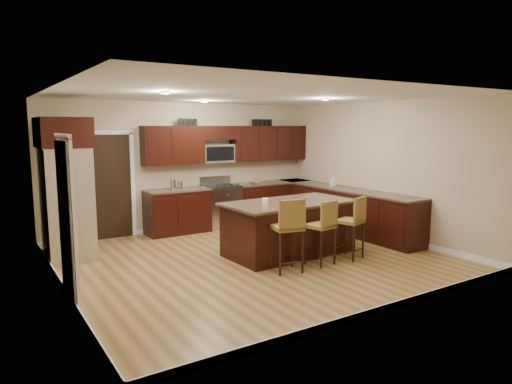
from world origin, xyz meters
TOP-DOWN VIEW (x-y plane):
  - floor at (0.00, 0.00)m, footprint 6.00×6.00m
  - ceiling at (0.00, 0.00)m, footprint 6.00×6.00m
  - wall_back at (0.00, 2.75)m, footprint 6.00×0.00m
  - wall_left at (-3.00, 0.00)m, footprint 0.00×5.50m
  - wall_right at (3.00, 0.00)m, footprint 0.00×5.50m
  - base_cabinets at (1.90, 1.45)m, footprint 4.02×3.96m
  - upper_cabinets at (1.04, 2.58)m, footprint 4.00×0.33m
  - range at (0.68, 2.45)m, footprint 0.76×0.64m
  - microwave at (0.68, 2.60)m, footprint 0.76×0.31m
  - doorway at (-1.65, 2.73)m, footprint 0.85×0.03m
  - pantry_door at (-2.98, -0.30)m, footprint 0.03×0.80m
  - letter_decor at (0.90, 2.58)m, footprint 2.20×0.03m
  - island at (0.69, -0.05)m, footprint 2.31×1.26m
  - stool_left at (0.05, -0.90)m, footprint 0.51×0.51m
  - stool_mid at (0.73, -0.90)m, footprint 0.45×0.45m
  - stool_right at (1.39, -0.89)m, footprint 0.50×0.50m
  - refrigerator at (-2.62, 1.66)m, footprint 0.79×0.99m
  - floor_mat at (1.39, 1.54)m, footprint 0.85×0.58m
  - fruit_bowl at (1.60, 2.45)m, footprint 0.33×0.33m
  - soap_bottle at (2.70, 1.09)m, footprint 0.10×0.11m
  - canister_tall at (-0.43, 2.45)m, footprint 0.12×0.12m
  - canister_short at (-0.28, 2.45)m, footprint 0.11×0.11m
  - island_jar at (0.19, -0.05)m, footprint 0.10×0.10m

SIDE VIEW (x-z plane):
  - floor at x=0.00m, z-range 0.00..0.00m
  - floor_mat at x=1.39m, z-range 0.00..0.01m
  - island at x=0.69m, z-range -0.03..0.89m
  - base_cabinets at x=1.90m, z-range 0.00..0.92m
  - range at x=0.68m, z-range -0.08..1.03m
  - stool_mid at x=0.73m, z-range 0.13..1.18m
  - stool_right at x=1.39m, z-range 0.13..1.19m
  - stool_left at x=0.05m, z-range 0.14..1.28m
  - fruit_bowl at x=1.60m, z-range 0.92..0.98m
  - island_jar at x=0.19m, z-range 0.92..1.02m
  - canister_short at x=-0.28m, z-range 0.92..1.07m
  - pantry_door at x=-2.98m, z-range 0.00..2.04m
  - canister_tall at x=-0.43m, z-range 0.92..1.12m
  - soap_bottle at x=2.70m, z-range 0.92..1.12m
  - doorway at x=-1.65m, z-range 0.00..2.06m
  - refrigerator at x=-2.62m, z-range 0.03..2.38m
  - wall_back at x=0.00m, z-range -1.65..4.35m
  - wall_left at x=-3.00m, z-range -1.40..4.10m
  - wall_right at x=3.00m, z-range -1.40..4.10m
  - microwave at x=0.68m, z-range 1.42..1.82m
  - upper_cabinets at x=1.04m, z-range 1.44..2.24m
  - letter_decor at x=0.90m, z-range 2.22..2.37m
  - ceiling at x=0.00m, z-range 2.70..2.70m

